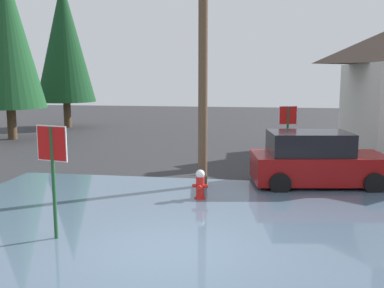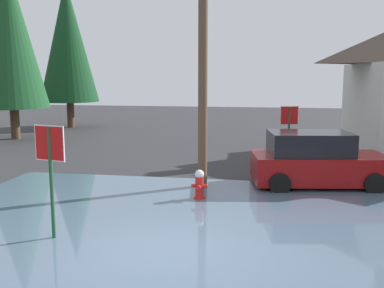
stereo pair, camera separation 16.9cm
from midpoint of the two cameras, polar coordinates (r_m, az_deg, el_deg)
The scene contains 9 objects.
ground_plane at distance 8.93m, azimuth -2.94°, elevation -14.35°, with size 80.00×80.00×0.10m, color #2D2D30.
flood_puddle at distance 10.77m, azimuth -1.05°, elevation -9.72°, with size 12.52×8.26×0.07m, color #4C6075.
stop_sign_near at distance 9.55m, azimuth -17.26°, elevation -1.87°, with size 0.72×0.19×2.46m.
fire_hydrant at distance 12.34m, azimuth 1.35°, elevation -5.37°, with size 0.44×0.38×0.88m.
utility_pole at distance 13.35m, azimuth 1.79°, elevation 12.19°, with size 1.60×0.28×8.13m.
stop_sign_far at distance 17.15m, azimuth 12.63°, elevation 2.56°, with size 0.68×0.21×2.31m.
parked_car at distance 14.35m, azimuth 16.00°, elevation -2.12°, with size 4.31×2.59×1.72m.
pine_tree_mid_left at distance 25.87m, azimuth -22.22°, elevation 12.93°, with size 3.79×3.79×9.48m.
pine_tree_short_left at distance 30.52m, azimuth -15.54°, elevation 12.57°, with size 3.80×3.80×9.50m.
Camera 2 is at (1.89, -7.99, 3.48)m, focal length 41.51 mm.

